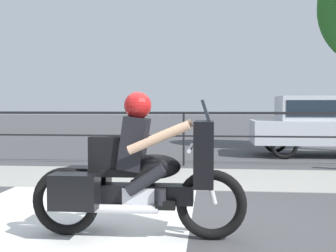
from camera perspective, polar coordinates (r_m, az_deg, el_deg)
name	(u,v)px	position (r m, az deg, el deg)	size (l,w,h in m)	color
ground_plane	(156,229)	(4.95, -1.66, -13.72)	(120.00, 120.00, 0.00)	#424244
sidewalk_band	(178,178)	(8.25, 1.39, -7.01)	(44.00, 2.40, 0.01)	#99968E
crosswalk_band	(50,230)	(5.05, -15.68, -13.45)	(3.12, 6.00, 0.01)	silver
fence_railing	(184,123)	(9.83, 2.15, 0.37)	(36.00, 0.05, 1.27)	black
motorcycle	(137,173)	(4.50, -4.17, -6.43)	(2.31, 0.76, 1.55)	black
parked_car	(322,122)	(12.43, 20.17, 0.48)	(4.06, 1.68, 1.67)	#B7BCC4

